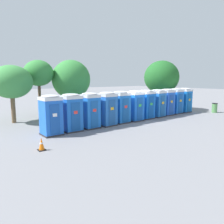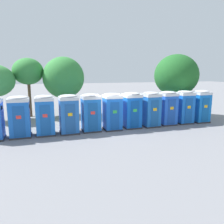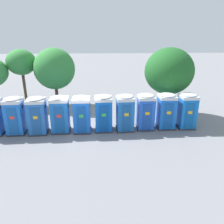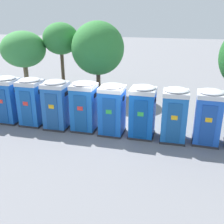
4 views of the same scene
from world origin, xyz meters
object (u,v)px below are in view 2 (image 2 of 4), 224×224
object	(u,v)px
portapotty_7	(151,109)
street_tree_2	(28,72)
portapotty_2	(45,115)
portapotty_3	(69,114)
portapotty_1	(20,116)
portapotty_10	(201,106)
street_tree_0	(176,76)
portapotty_8	(168,108)
portapotty_6	(132,110)
portapotty_5	(112,111)
street_tree_1	(64,78)
portapotty_4	(91,112)
portapotty_9	(184,107)

from	to	relation	value
portapotty_7	street_tree_2	xyz separation A→B (m)	(-8.65, 6.26, 2.66)
street_tree_2	portapotty_2	bearing A→B (deg)	-78.60
portapotty_3	portapotty_1	bearing A→B (deg)	179.36
portapotty_7	portapotty_10	bearing A→B (deg)	1.89
portapotty_3	street_tree_0	bearing A→B (deg)	16.68
portapotty_7	portapotty_8	xyz separation A→B (m)	(1.47, 0.14, 0.00)
portapotty_10	street_tree_2	size ratio (longest dim) A/B	0.50
portapotty_2	portapotty_6	xyz separation A→B (m)	(5.89, 0.13, -0.00)
portapotty_2	street_tree_0	world-z (taller)	street_tree_0
portapotty_2	street_tree_2	bearing A→B (deg)	101.40
portapotty_8	street_tree_0	xyz separation A→B (m)	(2.25, 2.58, 2.34)
portapotty_8	portapotty_5	bearing A→B (deg)	-177.14
portapotty_1	street_tree_0	size ratio (longest dim) A/B	0.47
street_tree_1	portapotty_6	bearing A→B (deg)	-54.19
portapotty_3	portapotty_4	distance (m)	1.48
portapotty_3	portapotty_6	xyz separation A→B (m)	(4.42, 0.19, 0.00)
portapotty_2	street_tree_0	xyz separation A→B (m)	(11.09, 2.82, 2.34)
portapotty_7	portapotty_1	bearing A→B (deg)	-179.16
portapotty_10	portapotty_2	bearing A→B (deg)	-178.79
portapotty_2	street_tree_2	world-z (taller)	street_tree_2
portapotty_1	street_tree_1	xyz separation A→B (m)	(3.16, 5.99, 2.13)
street_tree_1	portapotty_7	bearing A→B (deg)	-45.87
portapotty_3	portapotty_8	size ratio (longest dim) A/B	1.00
portapotty_4	portapotty_7	size ratio (longest dim) A/B	1.00
portapotty_10	street_tree_1	distance (m)	11.80
portapotty_2	portapotty_7	bearing A→B (deg)	0.81
portapotty_2	street_tree_1	bearing A→B (deg)	74.20
portapotty_1	portapotty_3	size ratio (longest dim) A/B	1.00
portapotty_3	street_tree_1	distance (m)	6.39
portapotty_5	street_tree_1	bearing A→B (deg)	114.72
portapotty_8	street_tree_0	size ratio (longest dim) A/B	0.47
portapotty_1	portapotty_9	bearing A→B (deg)	1.50
portapotty_9	street_tree_0	xyz separation A→B (m)	(0.78, 2.54, 2.34)
portapotty_10	portapotty_5	bearing A→B (deg)	-178.21
street_tree_1	portapotty_9	bearing A→B (deg)	-33.36
portapotty_9	street_tree_1	bearing A→B (deg)	146.64
portapotty_6	portapotty_9	world-z (taller)	same
portapotty_6	street_tree_2	world-z (taller)	street_tree_2
portapotty_1	portapotty_4	size ratio (longest dim) A/B	1.00
portapotty_6	street_tree_1	world-z (taller)	street_tree_1
portapotty_3	portapotty_10	bearing A→B (deg)	1.72
portapotty_5	portapotty_9	xyz separation A→B (m)	(5.89, 0.26, -0.00)
portapotty_6	street_tree_1	bearing A→B (deg)	125.81
portapotty_2	portapotty_8	xyz separation A→B (m)	(8.84, 0.24, -0.00)
portapotty_3	portapotty_7	bearing A→B (deg)	1.58
street_tree_0	street_tree_2	xyz separation A→B (m)	(-12.37, 3.54, 0.33)
portapotty_10	street_tree_0	world-z (taller)	street_tree_0
portapotty_10	street_tree_1	world-z (taller)	street_tree_1
portapotty_2	portapotty_10	xyz separation A→B (m)	(11.79, 0.25, -0.00)
portapotty_6	street_tree_2	distance (m)	9.87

